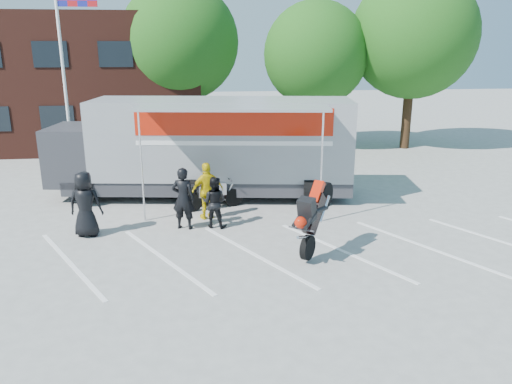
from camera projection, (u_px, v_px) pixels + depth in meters
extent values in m
plane|color=#A3A39E|center=(252.00, 271.00, 12.43)|extent=(100.00, 100.00, 0.00)
cube|color=white|center=(248.00, 255.00, 13.38)|extent=(18.09, 13.33, 0.01)
cube|color=#471F17|center=(36.00, 81.00, 27.46)|extent=(18.00, 8.00, 7.00)
cylinder|color=white|center=(64.00, 82.00, 20.09)|extent=(0.12, 0.12, 8.00)
cylinder|color=#382314|center=(183.00, 118.00, 26.98)|extent=(0.50, 0.50, 3.24)
sphere|color=#1E4E13|center=(180.00, 42.00, 25.86)|extent=(6.12, 6.12, 6.12)
cylinder|color=#382314|center=(314.00, 122.00, 26.86)|extent=(0.50, 0.50, 2.88)
sphere|color=#1E4E13|center=(316.00, 54.00, 25.87)|extent=(5.44, 5.44, 5.44)
cylinder|color=#382314|center=(407.00, 117.00, 26.87)|extent=(0.50, 0.50, 3.42)
sphere|color=#1E4E13|center=(414.00, 35.00, 25.69)|extent=(6.46, 6.46, 6.46)
imported|color=black|center=(85.00, 204.00, 14.50)|extent=(1.02, 0.73, 1.95)
imported|color=black|center=(183.00, 198.00, 15.08)|extent=(0.80, 0.63, 1.92)
imported|color=black|center=(214.00, 202.00, 15.26)|extent=(0.93, 0.83, 1.60)
imported|color=#DDC10B|center=(207.00, 191.00, 15.99)|extent=(1.17, 0.80, 1.85)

